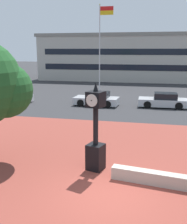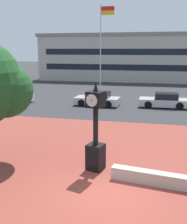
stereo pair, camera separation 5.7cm
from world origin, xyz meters
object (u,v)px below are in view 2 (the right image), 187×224
at_px(car_street_near, 164,101).
at_px(civic_building, 129,57).
at_px(street_clock, 96,135).
at_px(car_street_far, 98,99).
at_px(car_street_distant, 11,96).
at_px(flagpole_primary, 102,43).

height_order(car_street_near, civic_building, civic_building).
distance_m(street_clock, car_street_far, 13.68).
height_order(street_clock, civic_building, civic_building).
height_order(car_street_distant, civic_building, civic_building).
xyz_separation_m(car_street_distant, flagpole_primary, (7.50, 7.77, 5.21)).
bearing_deg(street_clock, flagpole_primary, 117.49).
bearing_deg(civic_building, car_street_near, -76.66).
bearing_deg(flagpole_primary, street_clock, -79.67).
bearing_deg(street_clock, car_street_near, 94.07).
xyz_separation_m(car_street_far, car_street_distant, (-8.58, -0.35, 0.00)).
bearing_deg(car_street_near, street_clock, 166.78).
height_order(car_street_near, flagpole_primary, flagpole_primary).
relative_size(street_clock, flagpole_primary, 0.38).
height_order(car_street_far, car_street_distant, same).
xyz_separation_m(car_street_distant, civic_building, (9.07, 23.82, 3.20)).
bearing_deg(street_clock, car_street_far, 118.61).
relative_size(car_street_near, flagpole_primary, 0.43).
xyz_separation_m(car_street_far, flagpole_primary, (-1.08, 7.43, 5.21)).
height_order(street_clock, flagpole_primary, flagpole_primary).
xyz_separation_m(street_clock, car_street_near, (3.23, 13.89, -0.97)).
bearing_deg(car_street_far, street_clock, -165.29).
relative_size(car_street_far, flagpole_primary, 0.41).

